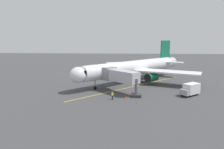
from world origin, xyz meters
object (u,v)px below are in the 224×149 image
(ground_crew_loader, at_px, (101,76))
(box_truck_near_nose, at_px, (190,89))
(safety_cone_nose_left, at_px, (129,95))
(safety_cone_wing_starboard, at_px, (137,102))
(safety_cone_nose_right, at_px, (126,97))
(ground_crew_marshaller, at_px, (112,95))
(airplane, at_px, (134,68))
(ground_crew_wing_walker, at_px, (145,75))
(jet_bridge, at_px, (118,76))
(safety_cone_wing_port, at_px, (78,82))

(ground_crew_loader, relative_size, box_truck_near_nose, 0.35)
(box_truck_near_nose, height_order, safety_cone_nose_left, box_truck_near_nose)
(safety_cone_nose_left, distance_m, safety_cone_wing_starboard, 5.21)
(ground_crew_loader, relative_size, safety_cone_nose_right, 3.11)
(ground_crew_marshaller, relative_size, safety_cone_nose_left, 3.11)
(airplane, xyz_separation_m, box_truck_near_nose, (-11.63, 14.08, -2.62))
(airplane, distance_m, ground_crew_wing_walker, 7.84)
(ground_crew_marshaller, distance_m, safety_cone_nose_left, 4.51)
(airplane, height_order, jet_bridge, airplane)
(airplane, relative_size, safety_cone_nose_left, 60.34)
(airplane, bearing_deg, safety_cone_wing_starboard, 90.03)
(airplane, bearing_deg, jet_bridge, 71.13)
(box_truck_near_nose, bearing_deg, ground_crew_marshaller, 13.94)
(ground_crew_loader, bearing_deg, ground_crew_wing_walker, -169.68)
(airplane, distance_m, jet_bridge, 12.50)
(jet_bridge, bearing_deg, ground_crew_wing_walker, -113.82)
(ground_crew_marshaller, xyz_separation_m, safety_cone_wing_port, (10.63, -15.35, -0.61))
(airplane, distance_m, safety_cone_nose_left, 15.82)
(ground_crew_loader, bearing_deg, safety_cone_nose_right, 110.38)
(safety_cone_nose_left, xyz_separation_m, safety_cone_nose_right, (0.67, 1.47, 0.00))
(safety_cone_wing_port, bearing_deg, ground_crew_loader, -132.10)
(jet_bridge, distance_m, safety_cone_nose_left, 5.56)
(safety_cone_wing_port, bearing_deg, safety_cone_nose_left, 138.39)
(safety_cone_wing_starboard, bearing_deg, safety_cone_wing_port, -48.37)
(airplane, relative_size, safety_cone_wing_starboard, 60.34)
(jet_bridge, bearing_deg, safety_cone_wing_port, -38.08)
(airplane, distance_m, ground_crew_marshaller, 19.08)
(safety_cone_nose_left, bearing_deg, safety_cone_nose_right, 65.59)
(box_truck_near_nose, xyz_separation_m, safety_cone_nose_left, (13.10, 1.23, -1.11))
(box_truck_near_nose, height_order, safety_cone_wing_port, box_truck_near_nose)
(safety_cone_nose_left, bearing_deg, jet_bridge, -53.59)
(ground_crew_marshaller, bearing_deg, safety_cone_nose_right, -153.00)
(ground_crew_loader, bearing_deg, safety_cone_wing_starboard, 112.12)
(jet_bridge, bearing_deg, ground_crew_marshaller, 82.39)
(airplane, height_order, safety_cone_nose_left, airplane)
(jet_bridge, xyz_separation_m, ground_crew_loader, (5.66, -15.43, -2.88))
(jet_bridge, height_order, safety_cone_wing_starboard, jet_bridge)
(box_truck_near_nose, height_order, safety_cone_nose_right, box_truck_near_nose)
(ground_crew_loader, xyz_separation_m, safety_cone_wing_port, (5.81, 6.43, -0.61))
(safety_cone_wing_starboard, bearing_deg, safety_cone_nose_left, -73.49)
(ground_crew_wing_walker, bearing_deg, jet_bridge, 66.18)
(ground_crew_wing_walker, distance_m, safety_cone_wing_starboard, 26.66)
(ground_crew_marshaller, relative_size, safety_cone_wing_port, 3.11)
(jet_bridge, xyz_separation_m, safety_cone_nose_left, (-2.57, 3.49, -3.49))
(jet_bridge, relative_size, safety_cone_nose_right, 17.38)
(box_truck_near_nose, relative_size, safety_cone_nose_left, 8.77)
(ground_crew_wing_walker, xyz_separation_m, safety_cone_wing_port, (19.38, 8.90, -0.61))
(jet_bridge, bearing_deg, ground_crew_loader, -69.84)
(jet_bridge, height_order, ground_crew_loader, jet_bridge)
(airplane, bearing_deg, ground_crew_loader, -20.38)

